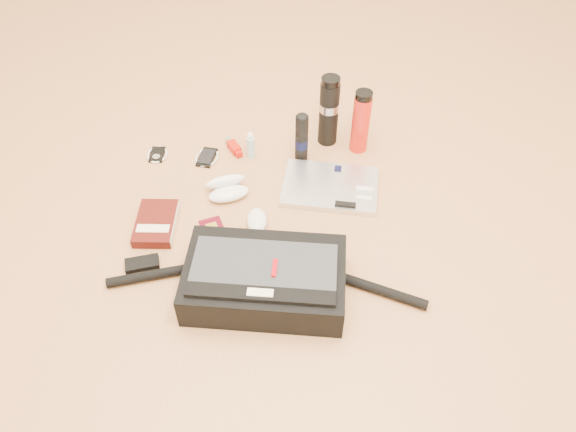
# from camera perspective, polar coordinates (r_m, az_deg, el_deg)

# --- Properties ---
(ground) EXTENTS (4.00, 4.00, 0.00)m
(ground) POSITION_cam_1_polar(r_m,az_deg,el_deg) (1.95, -1.18, -1.93)
(ground) COLOR tan
(ground) RESTS_ON ground
(messenger_bag) EXTENTS (1.01, 0.39, 0.14)m
(messenger_bag) POSITION_cam_1_polar(r_m,az_deg,el_deg) (1.75, -2.45, -6.42)
(messenger_bag) COLOR black
(messenger_bag) RESTS_ON ground
(laptop) EXTENTS (0.40, 0.32, 0.03)m
(laptop) POSITION_cam_1_polar(r_m,az_deg,el_deg) (2.10, 4.34, 2.96)
(laptop) COLOR silver
(laptop) RESTS_ON ground
(book) EXTENTS (0.16, 0.22, 0.04)m
(book) POSITION_cam_1_polar(r_m,az_deg,el_deg) (2.02, -13.23, -0.72)
(book) COLOR #3F0D09
(book) RESTS_ON ground
(passport) EXTENTS (0.10, 0.12, 0.01)m
(passport) POSITION_cam_1_polar(r_m,az_deg,el_deg) (1.98, -7.66, -1.30)
(passport) COLOR #4B0514
(passport) RESTS_ON ground
(mouse) EXTENTS (0.08, 0.12, 0.04)m
(mouse) POSITION_cam_1_polar(r_m,az_deg,el_deg) (1.97, -3.18, -0.46)
(mouse) COLOR silver
(mouse) RESTS_ON ground
(sunglasses_case) EXTENTS (0.17, 0.15, 0.09)m
(sunglasses_case) POSITION_cam_1_polar(r_m,az_deg,el_deg) (2.08, -6.20, 2.87)
(sunglasses_case) COLOR white
(sunglasses_case) RESTS_ON ground
(ipod) EXTENTS (0.09, 0.10, 0.01)m
(ipod) POSITION_cam_1_polar(r_m,az_deg,el_deg) (2.30, -13.14, 6.11)
(ipod) COLOR black
(ipod) RESTS_ON ground
(phone) EXTENTS (0.11, 0.12, 0.01)m
(phone) POSITION_cam_1_polar(r_m,az_deg,el_deg) (2.25, -8.24, 5.93)
(phone) COLOR black
(phone) RESTS_ON ground
(inhaler) EXTENTS (0.07, 0.12, 0.03)m
(inhaler) POSITION_cam_1_polar(r_m,az_deg,el_deg) (2.27, -5.54, 7.01)
(inhaler) COLOR #B71506
(inhaler) RESTS_ON ground
(spray_bottle) EXTENTS (0.04, 0.04, 0.12)m
(spray_bottle) POSITION_cam_1_polar(r_m,az_deg,el_deg) (2.21, -3.80, 7.05)
(spray_bottle) COLOR #A2C8D7
(spray_bottle) RESTS_ON ground
(aerosol_can) EXTENTS (0.07, 0.07, 0.22)m
(aerosol_can) POSITION_cam_1_polar(r_m,az_deg,el_deg) (2.17, 1.40, 7.98)
(aerosol_can) COLOR black
(aerosol_can) RESTS_ON ground
(thermos_black) EXTENTS (0.10, 0.10, 0.30)m
(thermos_black) POSITION_cam_1_polar(r_m,az_deg,el_deg) (2.23, 4.18, 10.63)
(thermos_black) COLOR black
(thermos_black) RESTS_ON ground
(thermos_red) EXTENTS (0.09, 0.09, 0.27)m
(thermos_red) POSITION_cam_1_polar(r_m,az_deg,el_deg) (2.22, 7.41, 9.47)
(thermos_red) COLOR red
(thermos_red) RESTS_ON ground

